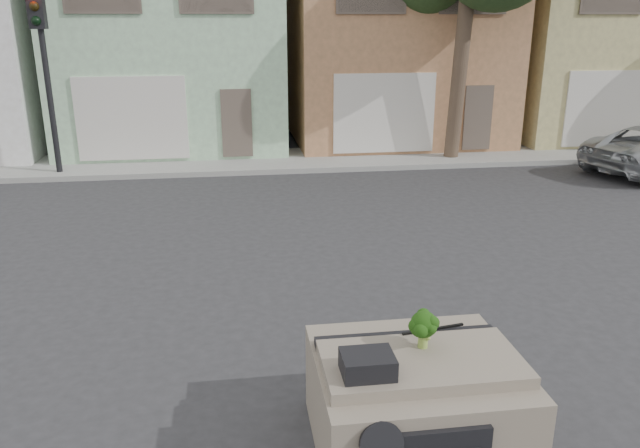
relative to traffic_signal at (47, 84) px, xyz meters
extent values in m
plane|color=#303033|center=(6.50, -9.50, -2.55)|extent=(120.00, 120.00, 0.00)
cube|color=gray|center=(6.50, 1.00, -2.47)|extent=(40.00, 3.00, 0.15)
cube|color=#A7D1A7|center=(3.00, 5.00, 1.23)|extent=(7.20, 8.20, 7.55)
cube|color=#B07A52|center=(10.50, 5.00, 1.23)|extent=(7.20, 8.20, 7.55)
cube|color=tan|center=(18.00, 5.00, 1.23)|extent=(7.20, 8.20, 7.55)
cube|color=black|center=(0.00, 0.00, 0.00)|extent=(0.40, 0.40, 5.10)
cube|color=#243B1A|center=(11.50, 0.30, 1.70)|extent=(4.40, 4.00, 8.50)
cube|color=gray|center=(6.50, -12.50, -1.99)|extent=(2.00, 1.80, 1.12)
cube|color=black|center=(5.92, -12.85, -1.33)|extent=(0.48, 0.38, 0.20)
cube|color=black|center=(6.78, -12.12, -1.42)|extent=(0.69, 0.15, 0.02)
cube|color=#16360B|center=(6.57, -12.45, -1.23)|extent=(0.39, 0.39, 0.39)
camera|label=1|loc=(4.79, -17.71, 1.66)|focal=35.00mm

